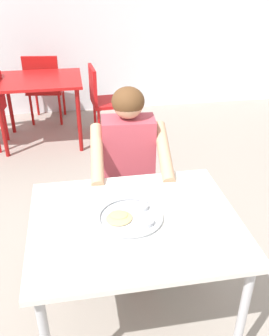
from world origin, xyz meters
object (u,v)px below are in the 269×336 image
Objects in this scene: thali_tray at (130,217)px; chair_foreground at (127,177)px; diner_foreground at (130,164)px; table_background_red at (39,87)px; chair_red_far at (44,85)px; chair_red_right at (102,97)px; table_foreground at (135,232)px.

thali_tray is 0.88m from chair_foreground.
diner_foreground reaches higher than table_background_red.
diner_foreground is 2.66m from chair_red_far.
thali_tray is at bearing -97.44° from chair_foreground.
table_background_red is 0.70m from chair_red_right.
chair_red_right is (0.01, 1.99, -0.22)m from diner_foreground.
thali_tray is at bearing -77.43° from table_background_red.
chair_red_far is (-0.66, 2.57, -0.21)m from diner_foreground.
chair_red_right is 0.89m from chair_red_far.
diner_foreground is at bearing 81.19° from thali_tray.
thali_tray is at bearing -92.23° from chair_red_right.
chair_red_right is (0.68, -0.00, -0.16)m from table_background_red.
chair_red_far reaches higher than table_background_red.
diner_foreground is 1.36× the size of chair_red_far.
thali_tray reaches higher than table_background_red.
diner_foreground is at bearing -93.56° from chair_foreground.
chair_red_far is at bearing 104.49° from diner_foreground.
thali_tray is 0.40× the size of chair_foreground.
chair_foreground is 1.77m from chair_red_right.
chair_red_far is at bearing 88.79° from table_background_red.
table_background_red is (-0.68, 1.99, -0.06)m from diner_foreground.
chair_red_far reaches higher than table_foreground.
chair_foreground is 1.91m from table_background_red.
diner_foreground is (0.07, 0.63, 0.05)m from table_foreground.
table_foreground is at bearing -30.36° from thali_tray.
table_background_red is (-0.58, 2.60, -0.10)m from thali_tray.
chair_red_far reaches higher than thali_tray.
chair_red_far is (-0.59, 3.19, -0.16)m from table_foreground.
table_foreground is at bearing -79.55° from chair_red_far.
chair_foreground is 2.44m from chair_red_far.
table_foreground is 3.18× the size of thali_tray.
table_background_red is at bearing 179.89° from chair_red_right.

